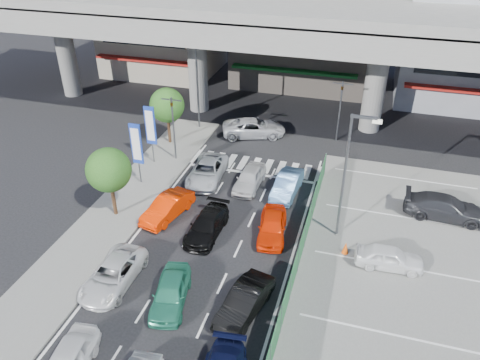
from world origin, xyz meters
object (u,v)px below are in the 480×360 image
(tree_far, at_px, (167,105))
(taxi_teal_mid, at_px, (170,292))
(kei_truck_front_right, at_px, (287,185))
(signboard_far, at_px, (150,127))
(parked_sedan_dgrey, at_px, (445,207))
(taxi_orange_right, at_px, (272,226))
(wagon_silver_front_left, at_px, (207,171))
(hatch_black_mid_right, at_px, (245,302))
(parked_sedan_white, at_px, (389,257))
(sedan_black_mid, at_px, (207,225))
(crossing_wagon_silver, at_px, (254,128))
(taxi_orange_left, at_px, (168,207))
(sedan_white_front_mid, at_px, (250,178))
(street_lamp_right, at_px, (348,168))
(traffic_cone, at_px, (345,248))
(traffic_light_left, at_px, (172,113))
(traffic_light_right, at_px, (341,96))
(signboard_near, at_px, (137,146))
(street_lamp_left, at_px, (199,76))
(tree_near, at_px, (109,170))
(sedan_white_mid_left, at_px, (113,274))

(tree_far, relative_size, taxi_teal_mid, 1.19)
(taxi_teal_mid, xyz_separation_m, kei_truck_front_right, (3.60, 11.73, 0.00))
(signboard_far, bearing_deg, parked_sedan_dgrey, -3.40)
(taxi_orange_right, relative_size, wagon_silver_front_left, 0.82)
(hatch_black_mid_right, relative_size, parked_sedan_white, 1.12)
(sedan_black_mid, distance_m, crossing_wagon_silver, 14.06)
(tree_far, height_order, kei_truck_front_right, tree_far)
(taxi_orange_left, bearing_deg, sedan_white_front_mid, 64.34)
(parked_sedan_dgrey, bearing_deg, crossing_wagon_silver, 63.50)
(street_lamp_right, distance_m, wagon_silver_front_left, 11.48)
(traffic_cone, bearing_deg, traffic_light_left, 151.13)
(signboard_far, bearing_deg, traffic_light_right, 31.43)
(traffic_light_left, distance_m, sedan_white_front_mid, 7.67)
(tree_far, bearing_deg, taxi_orange_left, -66.93)
(traffic_light_left, xyz_separation_m, signboard_near, (-1.00, -4.01, -0.87))
(taxi_orange_left, height_order, wagon_silver_front_left, same)
(street_lamp_left, distance_m, sedan_white_front_mid, 11.35)
(tree_near, height_order, crossing_wagon_silver, tree_near)
(sedan_white_mid_left, bearing_deg, traffic_light_right, 65.63)
(parked_sedan_white, bearing_deg, traffic_light_right, 14.11)
(wagon_silver_front_left, height_order, crossing_wagon_silver, crossing_wagon_silver)
(signboard_far, bearing_deg, taxi_orange_left, -57.53)
(street_lamp_left, relative_size, sedan_white_front_mid, 1.98)
(taxi_teal_mid, relative_size, parked_sedan_dgrey, 0.80)
(taxi_orange_right, height_order, kei_truck_front_right, same)
(signboard_near, height_order, crossing_wagon_silver, signboard_near)
(traffic_light_right, height_order, signboard_near, traffic_light_right)
(hatch_black_mid_right, distance_m, traffic_cone, 7.36)
(street_lamp_right, distance_m, sedan_black_mid, 9.10)
(tree_near, height_order, taxi_teal_mid, tree_near)
(taxi_teal_mid, relative_size, wagon_silver_front_left, 0.82)
(signboard_far, xyz_separation_m, sedan_white_front_mid, (8.00, -1.18, -2.37))
(sedan_white_mid_left, xyz_separation_m, taxi_teal_mid, (3.47, -0.38, 0.04))
(street_lamp_left, bearing_deg, parked_sedan_white, -40.70)
(traffic_light_left, relative_size, parked_sedan_white, 1.39)
(parked_sedan_dgrey, bearing_deg, traffic_light_right, 42.70)
(tree_near, xyz_separation_m, taxi_orange_right, (10.21, 0.85, -2.70))
(street_lamp_left, bearing_deg, kei_truck_front_right, -41.20)
(sedan_white_mid_left, relative_size, wagon_silver_front_left, 0.94)
(sedan_white_mid_left, distance_m, parked_sedan_white, 15.08)
(signboard_far, height_order, hatch_black_mid_right, signboard_far)
(traffic_light_left, bearing_deg, sedan_white_front_mid, -18.32)
(taxi_orange_left, bearing_deg, street_lamp_left, 115.13)
(sedan_black_mid, height_order, crossing_wagon_silver, crossing_wagon_silver)
(taxi_orange_right, height_order, wagon_silver_front_left, same)
(traffic_cone, bearing_deg, sedan_white_front_mid, 143.09)
(traffic_light_right, xyz_separation_m, tree_near, (-12.50, -15.00, -0.55))
(signboard_far, xyz_separation_m, crossing_wagon_silver, (6.16, 6.89, -2.32))
(tree_near, bearing_deg, taxi_teal_mid, -42.61)
(hatch_black_mid_right, bearing_deg, sedan_white_mid_left, -166.98)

